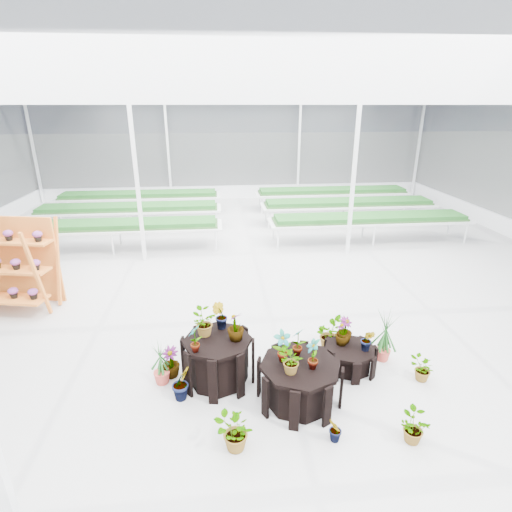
{
  "coord_description": "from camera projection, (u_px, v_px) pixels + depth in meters",
  "views": [
    {
      "loc": [
        -0.86,
        -7.01,
        4.2
      ],
      "look_at": [
        -0.11,
        0.58,
        1.3
      ],
      "focal_mm": 28.0,
      "sensor_mm": 36.0,
      "label": 1
    }
  ],
  "objects": [
    {
      "name": "ground_plane",
      "position": [
        264.0,
        326.0,
        8.09
      ],
      "size": [
        24.0,
        24.0,
        0.0
      ],
      "primitive_type": "plane",
      "color": "gray",
      "rests_on": "ground"
    },
    {
      "name": "plinth_mid",
      "position": [
        299.0,
        382.0,
        5.95
      ],
      "size": [
        1.55,
        1.55,
        0.65
      ],
      "primitive_type": "cylinder",
      "rotation": [
        0.0,
        0.0,
        -0.31
      ],
      "color": "black",
      "rests_on": "ground"
    },
    {
      "name": "shelf_rack",
      "position": [
        9.0,
        266.0,
        8.47
      ],
      "size": [
        2.02,
        1.33,
        1.97
      ],
      "primitive_type": null,
      "rotation": [
        0.0,
        0.0,
        -0.2
      ],
      "color": "#C96824",
      "rests_on": "ground"
    },
    {
      "name": "nursery_plants",
      "position": [
        286.0,
        355.0,
        6.32
      ],
      "size": [
        4.58,
        2.9,
        1.23
      ],
      "color": "#1A4D1C",
      "rests_on": "ground"
    },
    {
      "name": "plinth_low",
      "position": [
        349.0,
        358.0,
        6.73
      ],
      "size": [
        0.93,
        0.93,
        0.4
      ],
      "primitive_type": "cylinder",
      "rotation": [
        0.0,
        0.0,
        -0.06
      ],
      "color": "black",
      "rests_on": "ground"
    },
    {
      "name": "greenhouse_shell",
      "position": [
        265.0,
        219.0,
        7.29
      ],
      "size": [
        18.0,
        24.0,
        4.5
      ],
      "primitive_type": null,
      "color": "white",
      "rests_on": "ground"
    },
    {
      "name": "steel_frame",
      "position": [
        265.0,
        219.0,
        7.29
      ],
      "size": [
        18.0,
        24.0,
        4.5
      ],
      "primitive_type": null,
      "color": "silver",
      "rests_on": "ground"
    },
    {
      "name": "plinth_tall",
      "position": [
        218.0,
        360.0,
        6.38
      ],
      "size": [
        1.28,
        1.28,
        0.77
      ],
      "primitive_type": "cylinder",
      "rotation": [
        0.0,
        0.0,
        -0.15
      ],
      "color": "black",
      "rests_on": "ground"
    },
    {
      "name": "nursery_benches",
      "position": [
        241.0,
        215.0,
        14.64
      ],
      "size": [
        16.0,
        7.0,
        0.84
      ],
      "primitive_type": null,
      "color": "silver",
      "rests_on": "ground"
    }
  ]
}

